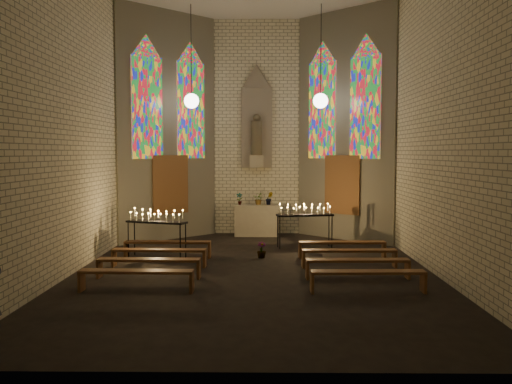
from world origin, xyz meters
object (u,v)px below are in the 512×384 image
at_px(aisle_flower_pot, 261,250).
at_px(altar, 256,220).
at_px(votive_stand_left, 157,219).
at_px(votive_stand_right, 305,212).

bearing_deg(aisle_flower_pot, altar, 92.58).
xyz_separation_m(altar, votive_stand_left, (-2.50, -3.85, 0.50)).
height_order(altar, aisle_flower_pot, altar).
bearing_deg(altar, aisle_flower_pot, -87.42).
distance_m(aisle_flower_pot, votive_stand_right, 2.18).
height_order(altar, votive_stand_left, votive_stand_left).
bearing_deg(votive_stand_right, aisle_flower_pot, -136.91).
relative_size(altar, votive_stand_left, 0.86).
bearing_deg(altar, votive_stand_left, -123.04).
relative_size(aisle_flower_pot, votive_stand_left, 0.25).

